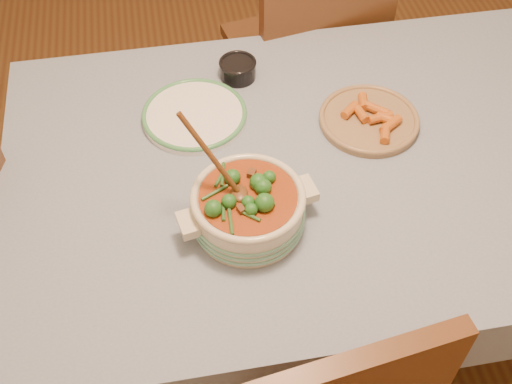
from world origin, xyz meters
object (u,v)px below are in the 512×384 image
Objects in this scene: white_plate at (195,115)px; stew_casserole at (248,206)px; dining_table at (325,180)px; chair_far at (310,51)px; condiment_bowl at (238,68)px; fried_plate at (369,118)px.

stew_casserole is at bearing -77.57° from white_plate.
stew_casserole reaches higher than dining_table.
dining_table is 0.71m from chair_far.
white_plate is (-0.08, 0.38, -0.05)m from stew_casserole.
condiment_bowl is (0.06, 0.53, -0.03)m from stew_casserole.
stew_casserole is 1.16× the size of fried_plate.
dining_table is 0.42m from condiment_bowl.
condiment_bowl is 0.51m from chair_far.
white_plate is 0.69m from chair_far.
stew_casserole reaches higher than white_plate.
chair_far reaches higher than condiment_bowl.
stew_casserole reaches higher than fried_plate.
condiment_bowl is at bearing 36.81° from chair_far.
stew_casserole reaches higher than condiment_bowl.
condiment_bowl reaches higher than white_plate.
fried_plate is at bearing 36.55° from stew_casserole.
fried_plate is at bearing -12.31° from white_plate.
dining_table is 1.70× the size of chair_far.
chair_far is at bearing 67.12° from stew_casserole.
chair_far is at bearing 47.09° from white_plate.
dining_table is at bearing 36.57° from stew_casserole.
fried_plate is at bearing -38.48° from condiment_bowl.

